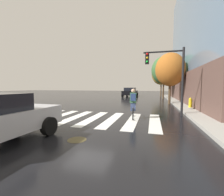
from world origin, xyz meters
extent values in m
plane|color=black|center=(0.00, 0.00, 0.00)|extent=(120.00, 120.00, 0.00)
cube|color=silver|center=(-4.29, 0.00, 0.01)|extent=(0.55, 4.05, 0.01)
cube|color=silver|center=(-3.16, 0.00, 0.01)|extent=(0.55, 4.05, 0.01)
cube|color=silver|center=(-2.03, 0.00, 0.01)|extent=(0.55, 4.05, 0.01)
cube|color=silver|center=(-0.90, 0.00, 0.01)|extent=(0.55, 4.05, 0.01)
cube|color=silver|center=(0.23, 0.00, 0.01)|extent=(0.55, 4.05, 0.01)
cube|color=silver|center=(1.36, 0.00, 0.01)|extent=(0.55, 4.05, 0.01)
cube|color=silver|center=(2.49, 0.00, 0.01)|extent=(0.55, 4.05, 0.01)
cube|color=silver|center=(3.62, 0.00, 0.01)|extent=(0.55, 4.05, 0.01)
cylinder|color=#473D1E|center=(1.03, -3.37, 0.00)|extent=(0.64, 0.64, 0.01)
cylinder|color=black|center=(-2.12, -3.13, 0.34)|extent=(0.26, 0.69, 0.68)
cylinder|color=black|center=(-0.20, -3.19, 0.34)|extent=(0.26, 0.69, 0.68)
cube|color=black|center=(-0.52, 19.50, 0.72)|extent=(2.37, 4.96, 0.73)
cube|color=black|center=(-0.53, 19.35, 1.37)|extent=(1.93, 2.45, 0.57)
cylinder|color=black|center=(-1.37, 21.13, 0.35)|extent=(0.32, 0.73, 0.71)
cylinder|color=black|center=(0.63, 20.94, 0.35)|extent=(0.32, 0.73, 0.71)
cylinder|color=black|center=(-1.66, 18.07, 0.35)|extent=(0.32, 0.73, 0.71)
cylinder|color=black|center=(0.34, 17.88, 0.35)|extent=(0.32, 0.73, 0.71)
torus|color=black|center=(2.48, 0.13, 0.33)|extent=(0.14, 0.66, 0.66)
torus|color=black|center=(2.36, 1.18, 0.33)|extent=(0.14, 0.66, 0.66)
cylinder|color=orange|center=(2.42, 0.65, 0.61)|extent=(0.15, 0.89, 0.05)
cylinder|color=orange|center=(2.44, 0.50, 0.68)|extent=(0.04, 0.04, 0.45)
cube|color=#384772|center=(2.44, 0.50, 0.73)|extent=(0.30, 0.23, 0.56)
cube|color=#3F724C|center=(2.44, 0.50, 1.18)|extent=(0.39, 0.28, 0.56)
sphere|color=tan|center=(2.44, 0.50, 1.58)|extent=(0.22, 0.22, 0.22)
cube|color=navy|center=(2.46, 0.32, 1.23)|extent=(0.30, 0.19, 0.40)
cylinder|color=black|center=(5.26, 2.23, 2.10)|extent=(0.14, 0.14, 4.20)
cylinder|color=black|center=(4.06, 2.23, 4.00)|extent=(2.40, 0.10, 0.10)
cube|color=black|center=(3.10, 2.23, 3.65)|extent=(0.24, 0.20, 0.76)
sphere|color=red|center=(3.10, 2.12, 3.89)|extent=(0.14, 0.14, 0.14)
sphere|color=gold|center=(3.10, 2.12, 3.65)|extent=(0.14, 0.14, 0.14)
sphere|color=green|center=(3.10, 2.12, 3.41)|extent=(0.14, 0.14, 0.14)
cylinder|color=gold|center=(6.41, 5.29, 0.47)|extent=(0.22, 0.22, 0.65)
sphere|color=gold|center=(6.41, 5.29, 0.84)|extent=(0.18, 0.18, 0.18)
cylinder|color=gold|center=(6.57, 5.29, 0.51)|extent=(0.12, 0.09, 0.09)
cylinder|color=#4C3823|center=(5.18, 8.64, 1.19)|extent=(0.24, 0.24, 2.38)
ellipsoid|color=#A5591E|center=(5.18, 8.64, 3.57)|extent=(2.96, 2.96, 3.41)
cylinder|color=#4C3823|center=(5.02, 15.74, 1.43)|extent=(0.24, 0.24, 2.86)
ellipsoid|color=#386033|center=(5.02, 15.74, 4.28)|extent=(3.56, 3.56, 4.09)
cylinder|color=#4C3823|center=(4.99, 21.77, 1.40)|extent=(0.24, 0.24, 2.80)
ellipsoid|color=olive|center=(4.99, 21.77, 4.19)|extent=(3.48, 3.48, 4.01)
camera|label=1|loc=(3.48, -7.80, 1.79)|focal=23.85mm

